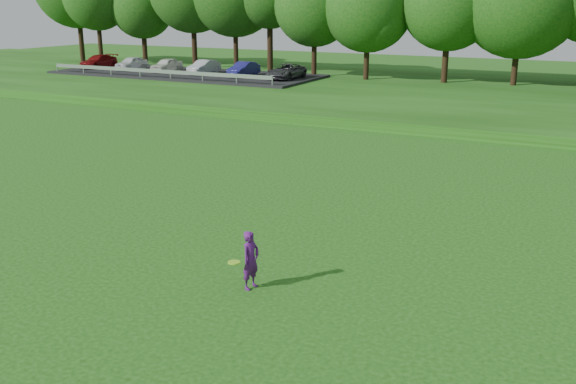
% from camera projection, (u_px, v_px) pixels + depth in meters
% --- Properties ---
extents(ground, '(140.00, 140.00, 0.00)m').
position_uv_depth(ground, '(196.00, 253.00, 18.18)').
color(ground, '#1A450D').
rests_on(ground, ground).
extents(berm, '(130.00, 30.00, 0.60)m').
position_uv_depth(berm, '(461.00, 94.00, 47.15)').
color(berm, '#1A450D').
rests_on(berm, ground).
extents(walking_path, '(130.00, 1.60, 0.04)m').
position_uv_depth(walking_path, '(405.00, 131.00, 35.27)').
color(walking_path, gray).
rests_on(walking_path, ground).
extents(parking_lot, '(24.00, 9.00, 1.38)m').
position_uv_depth(parking_lot, '(186.00, 70.00, 56.25)').
color(parking_lot, black).
rests_on(parking_lot, berm).
extents(woman, '(0.61, 0.85, 1.49)m').
position_uv_depth(woman, '(251.00, 260.00, 15.78)').
color(woman, '#531769').
rests_on(woman, ground).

